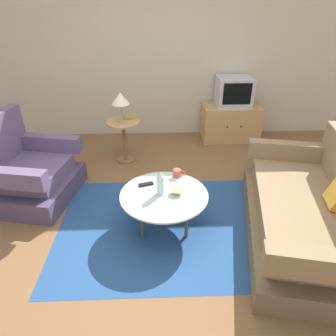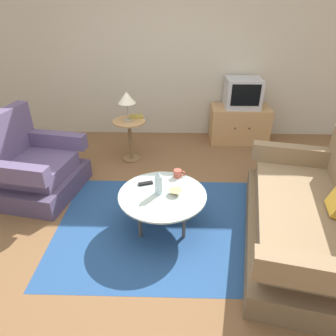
# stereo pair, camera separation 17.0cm
# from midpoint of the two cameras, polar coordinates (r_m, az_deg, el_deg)

# --- Properties ---
(ground_plane) EXTENTS (16.00, 16.00, 0.00)m
(ground_plane) POSITION_cam_midpoint_polar(r_m,az_deg,el_deg) (3.20, -1.37, -10.29)
(ground_plane) COLOR brown
(back_wall) EXTENTS (9.00, 0.12, 2.70)m
(back_wall) POSITION_cam_midpoint_polar(r_m,az_deg,el_deg) (4.95, -2.11, 21.55)
(back_wall) COLOR #BCB29E
(back_wall) RESTS_ON ground
(area_rug) EXTENTS (2.17, 1.71, 0.00)m
(area_rug) POSITION_cam_midpoint_polar(r_m,az_deg,el_deg) (3.15, -2.29, -11.02)
(area_rug) COLOR navy
(area_rug) RESTS_ON ground
(armchair) EXTENTS (1.02, 1.11, 0.97)m
(armchair) POSITION_cam_midpoint_polar(r_m,az_deg,el_deg) (3.81, -26.54, -0.96)
(armchair) COLOR #4B3E5C
(armchair) RESTS_ON ground
(couch) EXTENTS (1.32, 2.03, 0.89)m
(couch) POSITION_cam_midpoint_polar(r_m,az_deg,el_deg) (3.10, 23.81, -8.18)
(couch) COLOR brown
(couch) RESTS_ON ground
(coffee_table) EXTENTS (0.86, 0.86, 0.40)m
(coffee_table) POSITION_cam_midpoint_polar(r_m,az_deg,el_deg) (2.92, -2.44, -5.53)
(coffee_table) COLOR #B2C6C1
(coffee_table) RESTS_ON ground
(side_table) EXTENTS (0.45, 0.45, 0.60)m
(side_table) POSITION_cam_midpoint_polar(r_m,az_deg,el_deg) (4.21, -9.60, 6.54)
(side_table) COLOR tan
(side_table) RESTS_ON ground
(tv_stand) EXTENTS (0.91, 0.51, 0.57)m
(tv_stand) POSITION_cam_midpoint_polar(r_m,az_deg,el_deg) (5.02, 10.91, 8.53)
(tv_stand) COLOR tan
(tv_stand) RESTS_ON ground
(television) EXTENTS (0.53, 0.46, 0.44)m
(television) POSITION_cam_midpoint_polar(r_m,az_deg,el_deg) (4.87, 11.44, 14.13)
(television) COLOR #B7B7BC
(television) RESTS_ON tv_stand
(table_lamp) EXTENTS (0.24, 0.24, 0.41)m
(table_lamp) POSITION_cam_midpoint_polar(r_m,az_deg,el_deg) (4.02, -10.33, 12.84)
(table_lamp) COLOR #9E937A
(table_lamp) RESTS_ON side_table
(vase) EXTENTS (0.07, 0.07, 0.25)m
(vase) POSITION_cam_midpoint_polar(r_m,az_deg,el_deg) (2.85, -3.24, -2.95)
(vase) COLOR silver
(vase) RESTS_ON coffee_table
(mug) EXTENTS (0.13, 0.08, 0.08)m
(mug) POSITION_cam_midpoint_polar(r_m,az_deg,el_deg) (3.16, 0.28, -1.00)
(mug) COLOR #B74C3D
(mug) RESTS_ON coffee_table
(bowl) EXTENTS (0.13, 0.13, 0.04)m
(bowl) POSITION_cam_midpoint_polar(r_m,az_deg,el_deg) (2.90, 0.07, -4.59)
(bowl) COLOR tan
(bowl) RESTS_ON coffee_table
(tv_remote_dark) EXTENTS (0.16, 0.09, 0.02)m
(tv_remote_dark) POSITION_cam_midpoint_polar(r_m,az_deg,el_deg) (3.05, -5.84, -3.12)
(tv_remote_dark) COLOR black
(tv_remote_dark) RESTS_ON coffee_table
(book) EXTENTS (0.22, 0.19, 0.02)m
(book) POSITION_cam_midpoint_polar(r_m,az_deg,el_deg) (4.26, -8.45, 9.59)
(book) COLOR olive
(book) RESTS_ON side_table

